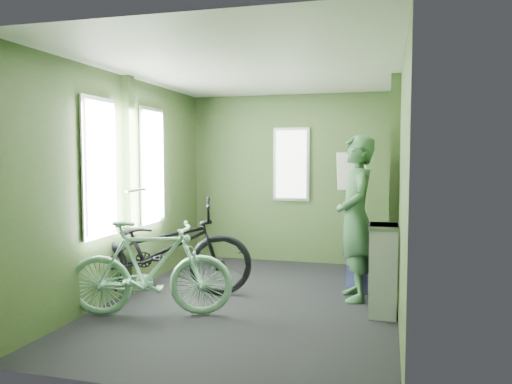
# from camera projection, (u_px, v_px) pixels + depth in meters

# --- Properties ---
(room) EXTENTS (4.00, 4.02, 2.31)m
(room) POSITION_uv_depth(u_px,v_px,m) (251.00, 159.00, 4.96)
(room) COLOR black
(room) RESTS_ON ground
(bicycle_black) EXTENTS (2.07, 1.39, 1.06)m
(bicycle_black) POSITION_uv_depth(u_px,v_px,m) (159.00, 297.00, 5.16)
(bicycle_black) COLOR black
(bicycle_black) RESTS_ON ground
(bicycle_mint) EXTENTS (1.57, 0.91, 0.93)m
(bicycle_mint) POSITION_uv_depth(u_px,v_px,m) (151.00, 317.00, 4.54)
(bicycle_mint) COLOR #86C6A2
(bicycle_mint) RESTS_ON ground
(passenger) EXTENTS (0.53, 0.75, 1.67)m
(passenger) POSITION_uv_depth(u_px,v_px,m) (356.00, 218.00, 5.05)
(passenger) COLOR #2B4E2E
(passenger) RESTS_ON ground
(waste_box) EXTENTS (0.25, 0.35, 0.84)m
(waste_box) POSITION_uv_depth(u_px,v_px,m) (383.00, 270.00, 4.56)
(waste_box) COLOR gray
(waste_box) RESTS_ON ground
(bench_seat) EXTENTS (0.54, 0.94, 0.98)m
(bench_seat) POSITION_uv_depth(u_px,v_px,m) (374.00, 259.00, 5.69)
(bench_seat) COLOR navy
(bench_seat) RESTS_ON ground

